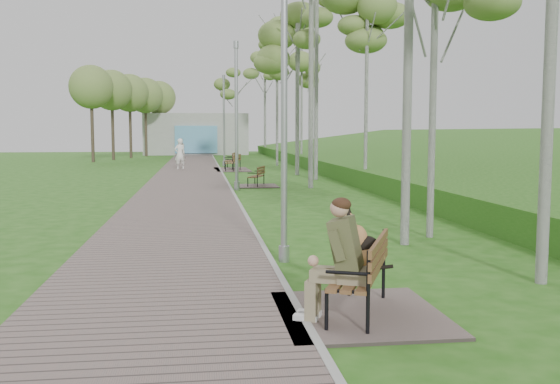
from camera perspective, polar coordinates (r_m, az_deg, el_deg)
The scene contains 21 objects.
ground at distance 11.69m, azimuth -1.29°, elevation -5.56°, with size 120.00×120.00×0.00m, color #235B13.
walkway at distance 32.99m, azimuth -8.30°, elevation 1.61°, with size 3.50×67.00×0.04m, color #6D5D58.
kerb at distance 33.00m, azimuth -5.26°, elevation 1.66°, with size 0.10×67.00×0.05m, color #999993.
embankment at distance 34.15m, azimuth 15.41°, elevation 1.57°, with size 14.00×70.00×1.60m, color #4B832E.
building_north at distance 62.38m, azimuth -7.67°, elevation 5.26°, with size 10.00×5.20×4.00m.
bench_main at distance 7.67m, azimuth 6.80°, elevation -7.79°, with size 1.98×2.20×1.72m.
bench_second at distance 25.64m, azimuth -2.19°, elevation 0.93°, with size 1.67×1.86×1.03m.
bench_third at distance 37.86m, azimuth -4.60°, elevation 2.47°, with size 1.99×2.21×1.22m.
bench_far at distance 35.75m, azimuth -4.31°, elevation 2.28°, with size 1.94×2.15×1.19m.
lamp_post_near at distance 10.65m, azimuth 0.38°, elevation 5.62°, with size 0.19×0.19×4.85m.
lamp_post_second at distance 24.05m, azimuth -4.00°, elevation 6.48°, with size 0.22×0.22×5.67m.
lamp_post_third at distance 40.99m, azimuth -5.14°, elevation 6.24°, with size 0.23×0.23×5.91m.
pedestrian_near at distance 37.54m, azimuth -9.14°, elevation 3.45°, with size 0.67×0.44×1.84m, color white.
pedestrian_far at distance 53.98m, azimuth -9.08°, elevation 3.98°, with size 0.81×0.63×1.67m, color #9C9688.
birch_near_b at distance 25.07m, azimuth 7.99°, elevation 15.82°, with size 2.51×2.51×8.59m.
birch_mid_c at distance 32.61m, azimuth 1.61°, elevation 13.43°, with size 2.99×2.99×8.57m.
birch_far_a at distance 40.70m, azimuth 2.00°, elevation 11.11°, with size 2.54×2.54×7.89m.
birch_far_b at distance 41.51m, azimuth -0.27°, elevation 12.31°, with size 2.50×2.50×9.10m.
birch_far_c at distance 50.07m, azimuth 0.36°, elevation 14.18°, with size 2.97×2.97×12.44m.
birch_distant_a at distance 48.20m, azimuth -4.10°, elevation 10.32°, with size 2.28×2.28×7.99m.
birch_distant_b at distance 61.68m, azimuth -1.39°, elevation 11.78°, with size 2.91×2.91×11.39m.
Camera 1 is at (-1.21, -11.41, 2.25)m, focal length 40.00 mm.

